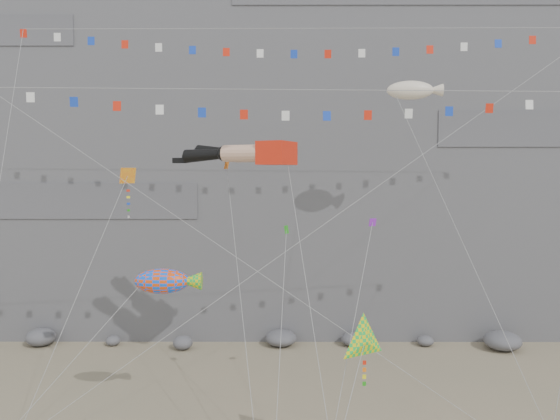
% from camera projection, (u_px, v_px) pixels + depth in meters
% --- Properties ---
extents(cliff, '(80.00, 28.00, 50.00)m').
position_uv_depth(cliff, '(281.00, 74.00, 58.58)').
color(cliff, slate).
rests_on(cliff, ground).
extents(talus_boulders, '(60.00, 3.00, 1.20)m').
position_uv_depth(talus_boulders, '(281.00, 339.00, 45.31)').
color(talus_boulders, slate).
rests_on(talus_boulders, ground).
extents(legs_kite, '(9.50, 15.98, 19.94)m').
position_uv_depth(legs_kite, '(245.00, 154.00, 33.23)').
color(legs_kite, red).
rests_on(legs_kite, ground).
extents(flag_banner_upper, '(38.26, 13.21, 32.00)m').
position_uv_depth(flag_banner_upper, '(311.00, 29.00, 36.03)').
color(flag_banner_upper, red).
rests_on(flag_banner_upper, ground).
extents(flag_banner_lower, '(35.55, 6.92, 23.00)m').
position_uv_depth(flag_banner_lower, '(307.00, 90.00, 31.04)').
color(flag_banner_lower, red).
rests_on(flag_banner_lower, ground).
extents(harlequin_kite, '(5.21, 8.76, 16.62)m').
position_uv_depth(harlequin_kite, '(127.00, 176.00, 31.80)').
color(harlequin_kite, red).
rests_on(harlequin_kite, ground).
extents(fish_windsock, '(10.08, 7.98, 13.61)m').
position_uv_depth(fish_windsock, '(162.00, 281.00, 30.18)').
color(fish_windsock, '#E9440B').
rests_on(fish_windsock, ground).
extents(delta_kite, '(4.03, 5.79, 9.06)m').
position_uv_depth(delta_kite, '(365.00, 342.00, 24.44)').
color(delta_kite, yellow).
rests_on(delta_kite, ground).
extents(blimp_windsock, '(6.82, 14.32, 24.56)m').
position_uv_depth(blimp_windsock, '(410.00, 91.00, 37.52)').
color(blimp_windsock, beige).
rests_on(blimp_windsock, ground).
extents(small_kite_a, '(3.50, 15.00, 20.86)m').
position_uv_depth(small_kite_a, '(227.00, 170.00, 35.24)').
color(small_kite_a, orange).
rests_on(small_kite_a, ground).
extents(small_kite_b, '(4.29, 9.90, 15.30)m').
position_uv_depth(small_kite_b, '(372.00, 228.00, 30.57)').
color(small_kite_b, purple).
rests_on(small_kite_b, ground).
extents(small_kite_c, '(1.28, 9.96, 14.55)m').
position_uv_depth(small_kite_c, '(286.00, 234.00, 30.85)').
color(small_kite_c, '#1F9617').
rests_on(small_kite_c, ground).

